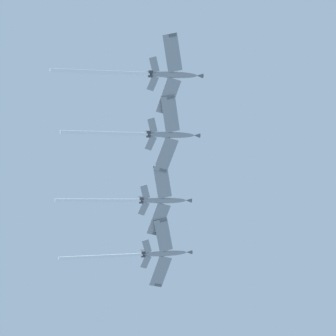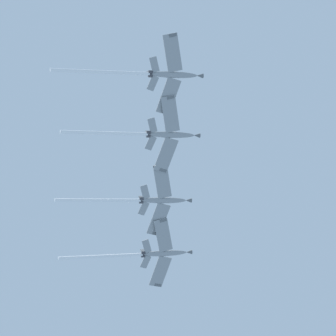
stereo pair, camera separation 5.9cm
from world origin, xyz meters
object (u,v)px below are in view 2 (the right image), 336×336
object	(u,v)px
jet_far_left	(150,254)
jet_centre	(156,134)
jet_inner_left	(149,200)
jet_inner_right	(156,74)

from	to	relation	value
jet_far_left	jet_centre	world-z (taller)	jet_far_left
jet_far_left	jet_centre	size ratio (longest dim) A/B	1.00
jet_centre	jet_inner_left	bearing A→B (deg)	159.53
jet_far_left	jet_inner_right	world-z (taller)	jet_inner_right
jet_far_left	jet_inner_left	bearing A→B (deg)	-27.51
jet_far_left	jet_inner_left	xyz separation A→B (m)	(13.24, -6.89, 0.30)
jet_inner_left	jet_inner_right	world-z (taller)	jet_inner_right
jet_far_left	jet_inner_right	distance (m)	47.38
jet_far_left	jet_inner_right	size ratio (longest dim) A/B	0.95
jet_inner_left	jet_centre	xyz separation A→B (m)	(16.51, -6.16, -0.35)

